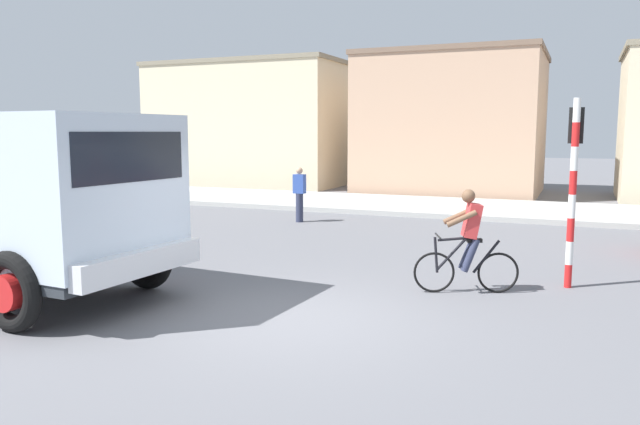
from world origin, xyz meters
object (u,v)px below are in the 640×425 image
object	(u,v)px
truck_foreground	(11,194)
pedestrian_near_kerb	(299,193)
cyclist	(468,241)
traffic_light_pole	(574,166)

from	to	relation	value
truck_foreground	pedestrian_near_kerb	bearing A→B (deg)	85.45
cyclist	traffic_light_pole	distance (m)	2.25
cyclist	pedestrian_near_kerb	distance (m)	8.63
traffic_light_pole	truck_foreground	bearing A→B (deg)	-153.17
truck_foreground	traffic_light_pole	distance (m)	9.23
truck_foreground	cyclist	size ratio (longest dim) A/B	3.23
cyclist	pedestrian_near_kerb	bearing A→B (deg)	133.66
truck_foreground	pedestrian_near_kerb	distance (m)	9.35
truck_foreground	cyclist	xyz separation A→B (m)	(6.70, 3.05, -0.80)
truck_foreground	traffic_light_pole	bearing A→B (deg)	26.83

